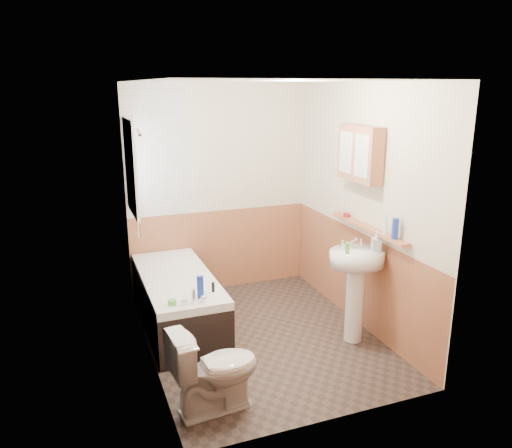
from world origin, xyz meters
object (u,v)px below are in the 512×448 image
Objects in this scene: toilet at (215,369)px; pine_shelf at (368,228)px; sink at (356,277)px; medicine_cabinet at (360,154)px; bathtub at (178,300)px.

pine_shelf is at bearing -73.45° from toilet.
sink is 0.86× the size of pine_shelf.
toilet is 0.57× the size of pine_shelf.
medicine_cabinet is at bearing -68.71° from toilet.
medicine_cabinet is (-0.03, 0.17, 0.71)m from pine_shelf.
bathtub is 1.49m from toilet.
toilet is 1.16× the size of medicine_cabinet.
pine_shelf is (1.80, 0.74, 0.76)m from toilet.
sink is at bearing -118.10° from medicine_cabinet.
pine_shelf is (0.20, 0.16, 0.43)m from sink.
pine_shelf is 2.04× the size of medicine_cabinet.
sink is 1.75× the size of medicine_cabinet.
sink reaches higher than bathtub.
bathtub reaches higher than toilet.
bathtub is at bearing 156.94° from pine_shelf.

